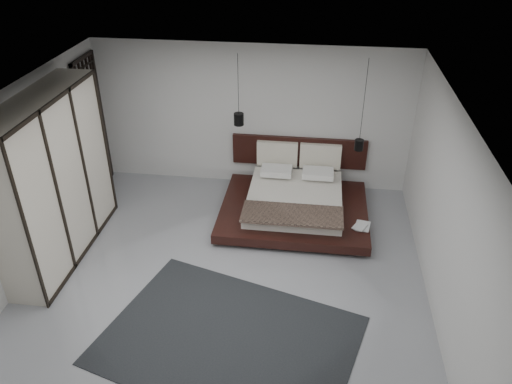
# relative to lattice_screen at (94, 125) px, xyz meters

# --- Properties ---
(floor) EXTENTS (6.00, 6.00, 0.00)m
(floor) POSITION_rel_lattice_screen_xyz_m (2.95, -2.45, -1.30)
(floor) COLOR gray
(floor) RESTS_ON ground
(ceiling) EXTENTS (6.00, 6.00, 0.00)m
(ceiling) POSITION_rel_lattice_screen_xyz_m (2.95, -2.45, 1.50)
(ceiling) COLOR white
(ceiling) RESTS_ON wall_back
(wall_back) EXTENTS (6.00, 0.00, 6.00)m
(wall_back) POSITION_rel_lattice_screen_xyz_m (2.95, 0.55, 0.10)
(wall_back) COLOR silver
(wall_back) RESTS_ON floor
(wall_front) EXTENTS (6.00, 0.00, 6.00)m
(wall_front) POSITION_rel_lattice_screen_xyz_m (2.95, -5.45, 0.10)
(wall_front) COLOR silver
(wall_front) RESTS_ON floor
(wall_left) EXTENTS (0.00, 6.00, 6.00)m
(wall_left) POSITION_rel_lattice_screen_xyz_m (-0.05, -2.45, 0.10)
(wall_left) COLOR silver
(wall_left) RESTS_ON floor
(wall_right) EXTENTS (0.00, 6.00, 6.00)m
(wall_right) POSITION_rel_lattice_screen_xyz_m (5.95, -2.45, 0.10)
(wall_right) COLOR silver
(wall_right) RESTS_ON floor
(lattice_screen) EXTENTS (0.05, 0.90, 2.60)m
(lattice_screen) POSITION_rel_lattice_screen_xyz_m (0.00, 0.00, 0.00)
(lattice_screen) COLOR black
(lattice_screen) RESTS_ON floor
(bed) EXTENTS (2.59, 2.32, 1.04)m
(bed) POSITION_rel_lattice_screen_xyz_m (3.87, -0.53, -1.02)
(bed) COLOR black
(bed) RESTS_ON floor
(book_lower) EXTENTS (0.29, 0.36, 0.03)m
(book_lower) POSITION_rel_lattice_screen_xyz_m (4.94, -1.16, -1.04)
(book_lower) COLOR #99724C
(book_lower) RESTS_ON bed
(book_upper) EXTENTS (0.29, 0.32, 0.02)m
(book_upper) POSITION_rel_lattice_screen_xyz_m (4.92, -1.19, -1.02)
(book_upper) COLOR #99724C
(book_upper) RESTS_ON book_lower
(pendant_left) EXTENTS (0.18, 0.18, 1.27)m
(pendant_left) POSITION_rel_lattice_screen_xyz_m (2.81, -0.14, 0.34)
(pendant_left) COLOR black
(pendant_left) RESTS_ON ceiling
(pendant_right) EXTENTS (0.16, 0.16, 1.63)m
(pendant_right) POSITION_rel_lattice_screen_xyz_m (4.94, -0.14, -0.02)
(pendant_right) COLOR black
(pendant_right) RESTS_ON ceiling
(wardrobe) EXTENTS (0.63, 2.68, 2.63)m
(wardrobe) POSITION_rel_lattice_screen_xyz_m (0.25, -2.11, 0.02)
(wardrobe) COLOR beige
(wardrobe) RESTS_ON floor
(rug) EXTENTS (3.73, 3.11, 0.01)m
(rug) POSITION_rel_lattice_screen_xyz_m (3.22, -3.70, -1.29)
(rug) COLOR black
(rug) RESTS_ON floor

